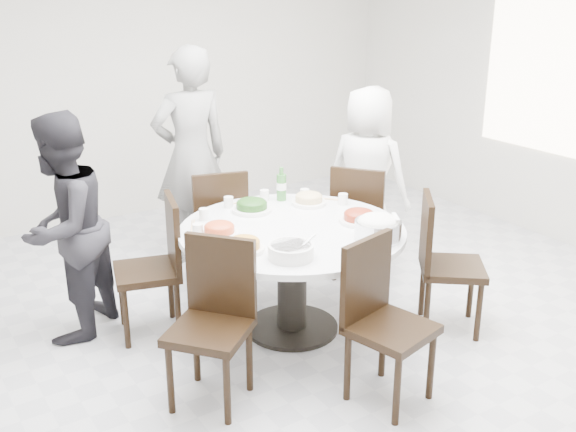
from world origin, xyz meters
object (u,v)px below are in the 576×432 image
chair_s (392,326)px  diner_right (367,175)px  chair_sw (209,328)px  soup_bowl (291,251)px  chair_ne (361,220)px  chair_n (217,225)px  chair_nw (147,269)px  dining_table (292,280)px  chair_se (453,265)px  diner_middle (191,156)px  rice_bowl (378,230)px  beverage_bottle (281,184)px  diner_left (64,228)px

chair_s → diner_right: bearing=41.2°
chair_sw → chair_s: bearing=18.8°
diner_right → soup_bowl: size_ratio=5.45×
chair_ne → chair_n: 1.16m
chair_nw → soup_bowl: 1.11m
dining_table → chair_n: 0.99m
chair_se → diner_middle: diner_middle is taller
rice_bowl → beverage_bottle: beverage_bottle is taller
chair_ne → diner_right: size_ratio=0.64×
chair_nw → beverage_bottle: beverage_bottle is taller
dining_table → beverage_bottle: (0.26, 0.54, 0.50)m
chair_nw → dining_table: bearing=74.8°
chair_n → chair_sw: same height
diner_left → rice_bowl: 2.04m
chair_n → chair_se: size_ratio=1.00×
chair_n → chair_sw: size_ratio=1.00×
chair_ne → chair_se: bearing=140.1°
chair_sw → chair_se: same height
chair_sw → beverage_bottle: 1.54m
dining_table → chair_s: 1.00m
chair_sw → diner_right: size_ratio=0.64×
dining_table → soup_bowl: bearing=-124.2°
chair_ne → chair_sw: same height
diner_right → diner_left: 2.51m
chair_sw → soup_bowl: (0.57, 0.04, 0.32)m
dining_table → diner_middle: 1.62m
dining_table → chair_se: bearing=-31.6°
beverage_bottle → chair_n: bearing=125.6°
dining_table → diner_left: 1.54m
diner_right → chair_s: bearing=119.4°
rice_bowl → diner_left: bearing=142.3°
dining_table → chair_se: size_ratio=1.58×
chair_nw → chair_se: 2.06m
chair_ne → beverage_bottle: (-0.71, 0.08, 0.40)m
soup_bowl → dining_table: bearing=55.8°
chair_s → chair_se: bearing=11.2°
chair_ne → diner_middle: 1.51m
chair_n → soup_bowl: bearing=96.4°
diner_left → soup_bowl: 1.55m
chair_se → rice_bowl: 0.69m
diner_right → diner_middle: (-1.23, 0.81, 0.16)m
diner_right → rice_bowl: bearing=117.9°
chair_ne → diner_right: bearing=-82.4°
chair_sw → diner_middle: bearing=117.4°
chair_n → chair_se: same height
chair_nw → diner_middle: diner_middle is taller
chair_ne → rice_bowl: chair_ne is taller
diner_left → soup_bowl: bearing=87.4°
chair_nw → chair_ne: bearing=104.4°
dining_table → diner_middle: diner_middle is taller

